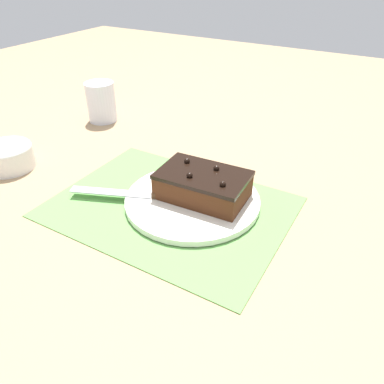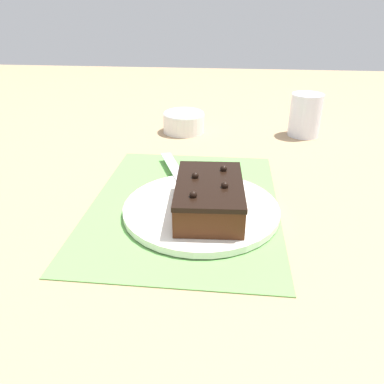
% 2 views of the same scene
% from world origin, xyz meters
% --- Properties ---
extents(ground_plane, '(3.00, 3.00, 0.00)m').
position_xyz_m(ground_plane, '(0.00, 0.00, 0.00)').
color(ground_plane, '#9E7F5B').
extents(placemat_woven, '(0.46, 0.34, 0.00)m').
position_xyz_m(placemat_woven, '(0.00, 0.00, 0.00)').
color(placemat_woven, '#609E4C').
rests_on(placemat_woven, ground_plane).
extents(cake_plate, '(0.27, 0.27, 0.01)m').
position_xyz_m(cake_plate, '(0.03, 0.03, 0.01)').
color(cake_plate, white).
rests_on(cake_plate, placemat_woven).
extents(chocolate_cake, '(0.18, 0.12, 0.06)m').
position_xyz_m(chocolate_cake, '(0.05, 0.05, 0.04)').
color(chocolate_cake, '#472614').
rests_on(chocolate_cake, cake_plate).
extents(serving_knife, '(0.24, 0.11, 0.01)m').
position_xyz_m(serving_knife, '(-0.04, -0.01, 0.02)').
color(serving_knife, '#472D19').
rests_on(serving_knife, cake_plate).
extents(drinking_glass, '(0.08, 0.08, 0.11)m').
position_xyz_m(drinking_glass, '(-0.42, 0.28, 0.06)').
color(drinking_glass, white).
rests_on(drinking_glass, ground_plane).
extents(small_bowl, '(0.12, 0.12, 0.06)m').
position_xyz_m(small_bowl, '(-0.41, -0.05, 0.03)').
color(small_bowl, white).
rests_on(small_bowl, ground_plane).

